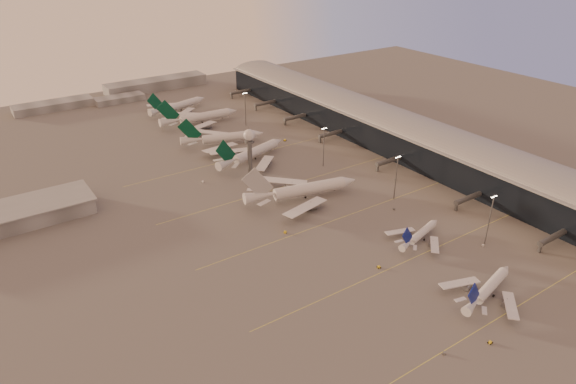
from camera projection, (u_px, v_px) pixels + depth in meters
ground at (392, 288)px, 204.51m from camera, size 700.00×700.00×0.00m
taxiway_markings at (357, 211)px, 260.84m from camera, size 180.00×185.25×0.02m
terminal at (394, 131)px, 334.96m from camera, size 57.00×362.00×23.04m
hangar at (4, 218)px, 245.83m from camera, size 82.00×27.00×8.50m
radar_tower at (249, 144)px, 286.08m from camera, size 6.40×6.40×31.10m
mast_a at (490, 217)px, 227.31m from camera, size 3.60×0.56×25.00m
mast_b at (396, 175)px, 266.39m from camera, size 3.60×0.56×25.00m
mast_c at (324, 145)px, 304.48m from camera, size 3.60×0.56×25.00m
mast_d at (245, 107)px, 369.89m from camera, size 3.60×0.56×25.00m
distant_horizon at (128, 91)px, 443.99m from camera, size 165.00×37.50×9.00m
narrowbody_near at (488, 290)px, 198.08m from camera, size 39.22×30.94×15.57m
narrowbody_mid at (420, 236)px, 234.51m from camera, size 33.62×26.48×13.41m
widebody_white at (302, 192)px, 270.68m from camera, size 63.76×50.57×22.70m
greentail_a at (252, 155)px, 316.23m from camera, size 56.06×44.62×20.96m
greentail_b at (223, 139)px, 340.48m from camera, size 55.02×43.81×20.53m
greentail_c at (200, 119)px, 376.81m from camera, size 61.20×49.33×22.22m
greentail_d at (179, 107)px, 403.24m from camera, size 53.74×42.81×20.01m
gsv_truck_a at (445, 351)px, 172.15m from camera, size 5.08×4.09×1.98m
gsv_tug_near at (490, 342)px, 176.62m from camera, size 2.15×3.27×0.89m
gsv_catering_a at (483, 243)px, 230.75m from camera, size 4.95×3.84×3.72m
gsv_tug_mid at (379, 267)px, 216.31m from camera, size 3.57×2.69×0.91m
gsv_truck_b at (394, 208)px, 261.70m from camera, size 5.21×2.95×1.99m
gsv_truck_c at (285, 231)px, 241.36m from camera, size 5.74×4.96×2.28m
gsv_catering_b at (396, 177)px, 292.40m from camera, size 5.40×3.68×4.07m
gsv_tug_far at (305, 186)px, 284.95m from camera, size 3.16×3.77×0.93m
gsv_truck_d at (203, 181)px, 290.07m from camera, size 2.98×5.54×2.12m
gsv_tug_hangar at (285, 140)px, 347.72m from camera, size 4.26×3.35×1.07m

